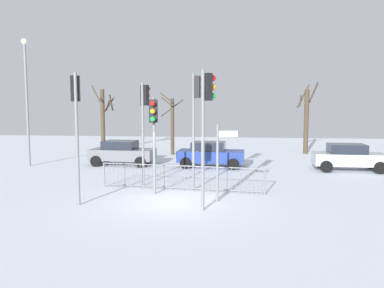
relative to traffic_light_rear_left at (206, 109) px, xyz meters
The scene contains 15 objects.
ground_plane 3.79m from the traffic_light_rear_left, 145.31° to the left, with size 60.00×60.00×0.00m, color silver.
traffic_light_rear_left is the anchor object (origin of this frame).
traffic_light_rear_right 3.10m from the traffic_light_rear_left, 102.29° to the left, with size 0.57×0.34×4.87m.
traffic_light_foreground_left 4.84m from the traffic_light_rear_left, 129.15° to the left, with size 0.39×0.54×4.55m.
traffic_light_foreground_right 4.65m from the traffic_light_rear_left, behind, with size 0.41×0.52×4.69m.
traffic_light_mid_left 3.01m from the traffic_light_rear_left, 139.43° to the left, with size 0.34×0.57×3.88m.
direction_sign_post 2.21m from the traffic_light_rear_left, 72.19° to the left, with size 0.77×0.26×2.86m.
pedestrian_guard_railing 4.25m from the traffic_light_rear_left, 114.95° to the left, with size 6.98×0.81×1.07m.
car_blue_mid 9.61m from the traffic_light_rear_left, 93.33° to the left, with size 3.87×2.06×1.47m.
car_grey_trailing 11.35m from the traffic_light_rear_left, 122.28° to the left, with size 3.85×2.02×1.47m.
car_silver_near 11.67m from the traffic_light_rear_left, 51.33° to the left, with size 3.86×2.04×1.47m.
street_lamp 14.06m from the traffic_light_rear_left, 143.57° to the left, with size 0.36×0.36×7.44m.
bare_tree_left 17.49m from the traffic_light_rear_left, 69.60° to the left, with size 1.48×1.15×5.29m.
bare_tree_centre 19.19m from the traffic_light_rear_left, 120.36° to the left, with size 1.76×1.77×5.24m.
bare_tree_right 15.13m from the traffic_light_rear_left, 104.41° to the left, with size 1.71×1.83×4.54m.
Camera 1 is at (2.35, -13.40, 3.50)m, focal length 35.18 mm.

